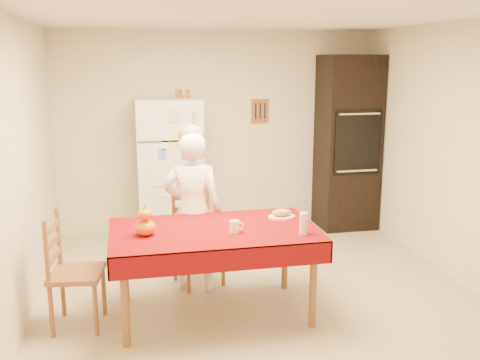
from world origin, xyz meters
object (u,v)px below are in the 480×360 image
object	(u,v)px
refrigerator	(169,170)
oven_cabinet	(347,143)
chair_left	(68,267)
bread_plate	(281,217)
coffee_mug	(234,227)
chair_far	(196,231)
dining_table	(214,237)
pumpkin_lower	(145,228)
seated_woman	(193,212)
wine_glass	(303,223)

from	to	relation	value
refrigerator	oven_cabinet	distance (m)	2.29
refrigerator	chair_left	bearing A→B (deg)	-115.58
oven_cabinet	bread_plate	distance (m)	2.47
bread_plate	coffee_mug	bearing A→B (deg)	-147.02
chair_left	chair_far	bearing A→B (deg)	-49.80
refrigerator	dining_table	distance (m)	2.12
chair_left	pumpkin_lower	bearing A→B (deg)	-90.04
dining_table	chair_far	distance (m)	0.77
seated_woman	wine_glass	bearing A→B (deg)	150.83
oven_cabinet	chair_far	xyz separation A→B (m)	(-2.15, -1.41, -0.59)
dining_table	chair_left	world-z (taller)	chair_left
chair_far	pumpkin_lower	xyz separation A→B (m)	(-0.50, -0.79, 0.32)
coffee_mug	seated_woman	bearing A→B (deg)	109.55
pumpkin_lower	wine_glass	size ratio (longest dim) A/B	0.95
chair_far	bread_plate	distance (m)	0.93
chair_far	chair_left	xyz separation A→B (m)	(-1.12, -0.71, 0.00)
chair_far	coffee_mug	bearing A→B (deg)	-92.84
oven_cabinet	wine_glass	bearing A→B (deg)	-120.11
pumpkin_lower	bread_plate	distance (m)	1.22
oven_cabinet	coffee_mug	distance (m)	3.01
chair_far	pumpkin_lower	world-z (taller)	chair_far
chair_far	seated_woman	world-z (taller)	seated_woman
dining_table	wine_glass	size ratio (longest dim) A/B	9.66
seated_woman	oven_cabinet	bearing A→B (deg)	-126.00
dining_table	seated_woman	bearing A→B (deg)	100.23
oven_cabinet	refrigerator	bearing A→B (deg)	-178.82
wine_glass	oven_cabinet	bearing A→B (deg)	59.89
pumpkin_lower	coffee_mug	bearing A→B (deg)	-6.70
dining_table	pumpkin_lower	world-z (taller)	pumpkin_lower
wine_glass	bread_plate	size ratio (longest dim) A/B	0.73
refrigerator	wine_glass	size ratio (longest dim) A/B	9.66
oven_cabinet	dining_table	bearing A→B (deg)	-134.22
refrigerator	bread_plate	size ratio (longest dim) A/B	7.08
chair_left	wine_glass	world-z (taller)	chair_left
chair_far	wine_glass	size ratio (longest dim) A/B	5.40
bread_plate	oven_cabinet	bearing A→B (deg)	53.49
pumpkin_lower	chair_far	bearing A→B (deg)	57.73
seated_woman	wine_glass	distance (m)	1.16
chair_left	bread_plate	xyz separation A→B (m)	(1.82, 0.15, 0.26)
dining_table	pumpkin_lower	bearing A→B (deg)	-174.88
oven_cabinet	dining_table	distance (m)	3.03
coffee_mug	chair_left	bearing A→B (deg)	172.69
dining_table	coffee_mug	world-z (taller)	coffee_mug
oven_cabinet	dining_table	size ratio (longest dim) A/B	1.29
seated_woman	bread_plate	xyz separation A→B (m)	(0.74, -0.38, 0.02)
bread_plate	dining_table	bearing A→B (deg)	-163.69
bread_plate	chair_far	bearing A→B (deg)	141.46
oven_cabinet	seated_woman	world-z (taller)	oven_cabinet
refrigerator	coffee_mug	distance (m)	2.26
dining_table	seated_woman	xyz separation A→B (m)	(-0.10, 0.57, 0.06)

